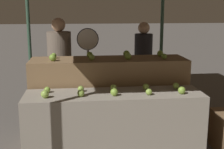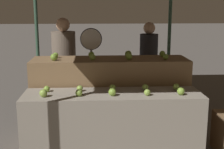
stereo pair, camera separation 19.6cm
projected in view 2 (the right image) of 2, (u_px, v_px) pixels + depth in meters
The scene contains 23 objects.
display_counter_front at pixel (113, 128), 3.60m from camera, with size 2.01×0.55×0.84m, color gray.
display_counter_back at pixel (110, 101), 4.15m from camera, with size 2.01×0.55×1.13m, color olive.
apple_front_0 at pixel (43, 93), 3.35m from camera, with size 0.09×0.09×0.09m, color #8EB247.
apple_front_1 at pixel (79, 93), 3.38m from camera, with size 0.08×0.08×0.08m, color #8EB247.
apple_front_2 at pixel (112, 92), 3.39m from camera, with size 0.08×0.08×0.08m, color #84AD3D.
apple_front_3 at pixel (147, 92), 3.41m from camera, with size 0.07×0.07×0.07m, color #8EB247.
apple_front_4 at pixel (181, 91), 3.43m from camera, with size 0.08×0.08×0.08m, color #84AD3D.
apple_front_5 at pixel (47, 89), 3.56m from camera, with size 0.07×0.07×0.07m, color #84AD3D.
apple_front_6 at pixel (80, 88), 3.58m from camera, with size 0.07×0.07×0.07m, color #8EB247.
apple_front_7 at pixel (113, 87), 3.61m from camera, with size 0.07×0.07×0.07m, color #8EB247.
apple_front_8 at pixel (145, 87), 3.62m from camera, with size 0.07×0.07×0.07m, color #8EB247.
apple_front_9 at pixel (176, 87), 3.65m from camera, with size 0.07×0.07×0.07m, color #8EB247.
apple_back_0 at pixel (54, 57), 3.88m from camera, with size 0.09×0.09×0.09m, color #7AA338.
apple_back_1 at pixel (92, 57), 3.91m from camera, with size 0.08×0.08×0.08m, color #8EB247.
apple_back_2 at pixel (129, 56), 3.94m from camera, with size 0.09×0.09×0.09m, color #84AD3D.
apple_back_3 at pixel (166, 57), 3.95m from camera, with size 0.07×0.07×0.07m, color #7AA338.
apple_back_4 at pixel (56, 55), 4.08m from camera, with size 0.07×0.07×0.07m, color #84AD3D.
apple_back_5 at pixel (91, 55), 4.11m from camera, with size 0.08×0.08×0.08m, color #7AA338.
apple_back_6 at pixel (128, 54), 4.13m from camera, with size 0.09×0.09×0.09m, color #84AD3D.
apple_back_7 at pixel (162, 54), 4.17m from camera, with size 0.08×0.08×0.08m, color #84AD3D.
produce_scale at pixel (91, 54), 4.64m from camera, with size 0.32×0.20×1.49m.
person_vendor_at_scale at pixel (64, 62), 4.94m from camera, with size 0.51×0.51×1.63m.
person_customer_left at pixel (148, 60), 5.41m from camera, with size 0.38×0.38×1.53m.
Camera 2 is at (-0.20, -3.37, 1.79)m, focal length 50.00 mm.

